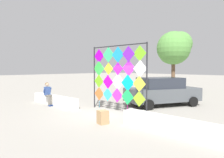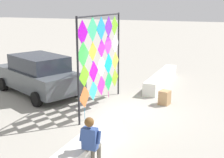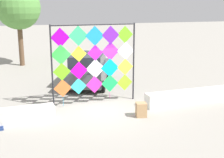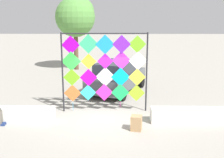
{
  "view_description": "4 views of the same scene",
  "coord_description": "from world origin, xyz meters",
  "px_view_note": "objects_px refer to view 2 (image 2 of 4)",
  "views": [
    {
      "loc": [
        8.12,
        -7.19,
        2.41
      ],
      "look_at": [
        -0.1,
        0.77,
        1.78
      ],
      "focal_mm": 34.66,
      "sensor_mm": 36.0,
      "label": 1
    },
    {
      "loc": [
        -10.15,
        -3.71,
        3.98
      ],
      "look_at": [
        0.15,
        0.64,
        1.16
      ],
      "focal_mm": 48.28,
      "sensor_mm": 36.0,
      "label": 2
    },
    {
      "loc": [
        -3.45,
        -11.44,
        4.34
      ],
      "look_at": [
        0.59,
        0.26,
        1.28
      ],
      "focal_mm": 47.75,
      "sensor_mm": 36.0,
      "label": 3
    },
    {
      "loc": [
        0.5,
        -11.14,
        4.26
      ],
      "look_at": [
        0.39,
        0.1,
        1.73
      ],
      "focal_mm": 44.44,
      "sensor_mm": 36.0,
      "label": 4
    }
  ],
  "objects_px": {
    "kite_display_rack": "(101,55)",
    "cardboard_box_large": "(165,98)",
    "parked_car": "(38,74)",
    "seated_vendor": "(91,140)"
  },
  "relations": [
    {
      "from": "kite_display_rack",
      "to": "cardboard_box_large",
      "type": "relative_size",
      "value": 6.7
    },
    {
      "from": "parked_car",
      "to": "cardboard_box_large",
      "type": "distance_m",
      "value": 5.66
    },
    {
      "from": "seated_vendor",
      "to": "parked_car",
      "type": "distance_m",
      "value": 7.13
    },
    {
      "from": "kite_display_rack",
      "to": "cardboard_box_large",
      "type": "bearing_deg",
      "value": -59.82
    },
    {
      "from": "cardboard_box_large",
      "to": "parked_car",
      "type": "bearing_deg",
      "value": 97.29
    },
    {
      "from": "kite_display_rack",
      "to": "parked_car",
      "type": "height_order",
      "value": "kite_display_rack"
    },
    {
      "from": "parked_car",
      "to": "cardboard_box_large",
      "type": "xyz_separation_m",
      "value": [
        0.71,
        -5.58,
        -0.61
      ]
    },
    {
      "from": "kite_display_rack",
      "to": "seated_vendor",
      "type": "height_order",
      "value": "kite_display_rack"
    },
    {
      "from": "kite_display_rack",
      "to": "parked_car",
      "type": "bearing_deg",
      "value": 80.47
    },
    {
      "from": "cardboard_box_large",
      "to": "kite_display_rack",
      "type": "bearing_deg",
      "value": 120.18
    }
  ]
}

